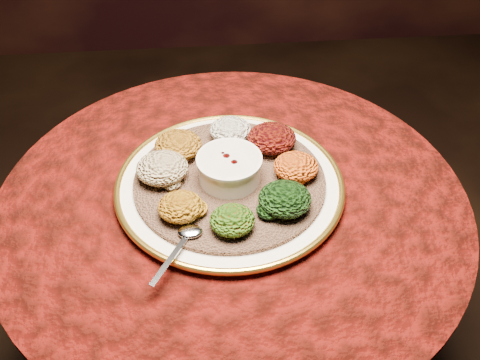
{
  "coord_description": "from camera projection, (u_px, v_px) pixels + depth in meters",
  "views": [
    {
      "loc": [
        -0.06,
        -0.79,
        1.49
      ],
      "look_at": [
        0.02,
        0.01,
        0.76
      ],
      "focal_mm": 40.0,
      "sensor_mm": 36.0,
      "label": 1
    }
  ],
  "objects": [
    {
      "name": "portion_timatim",
      "position": [
        162.0,
        168.0,
        1.07
      ],
      "size": [
        0.1,
        0.1,
        0.05
      ],
      "primitive_type": "ellipsoid",
      "color": "maroon",
      "rests_on": "injera"
    },
    {
      "name": "platter",
      "position": [
        230.0,
        184.0,
        1.1
      ],
      "size": [
        0.55,
        0.55,
        0.02
      ],
      "rotation": [
        0.0,
        0.0,
        -0.25
      ],
      "color": "white",
      "rests_on": "table"
    },
    {
      "name": "portion_tikil",
      "position": [
        296.0,
        167.0,
        1.08
      ],
      "size": [
        0.09,
        0.09,
        0.04
      ],
      "primitive_type": "ellipsoid",
      "color": "#C07D10",
      "rests_on": "injera"
    },
    {
      "name": "portion_kik",
      "position": [
        180.0,
        207.0,
        1.0
      ],
      "size": [
        0.09,
        0.08,
        0.04
      ],
      "primitive_type": "ellipsoid",
      "color": "#9D690D",
      "rests_on": "injera"
    },
    {
      "name": "spoon",
      "position": [
        187.0,
        236.0,
        0.96
      ],
      "size": [
        0.09,
        0.13,
        0.01
      ],
      "rotation": [
        0.0,
        0.0,
        -2.1
      ],
      "color": "silver",
      "rests_on": "injera"
    },
    {
      "name": "injera",
      "position": [
        230.0,
        180.0,
        1.09
      ],
      "size": [
        0.51,
        0.51,
        0.01
      ],
      "primitive_type": "cylinder",
      "rotation": [
        0.0,
        0.0,
        0.4
      ],
      "color": "#895E44",
      "rests_on": "platter"
    },
    {
      "name": "portion_ayib",
      "position": [
        230.0,
        130.0,
        1.17
      ],
      "size": [
        0.09,
        0.09,
        0.04
      ],
      "primitive_type": "ellipsoid",
      "color": "beige",
      "rests_on": "injera"
    },
    {
      "name": "stew_bowl",
      "position": [
        229.0,
        167.0,
        1.06
      ],
      "size": [
        0.13,
        0.13,
        0.05
      ],
      "color": "silver",
      "rests_on": "injera"
    },
    {
      "name": "portion_gomen",
      "position": [
        285.0,
        199.0,
        1.01
      ],
      "size": [
        0.1,
        0.1,
        0.05
      ],
      "primitive_type": "ellipsoid",
      "color": "black",
      "rests_on": "injera"
    },
    {
      "name": "portion_mixveg",
      "position": [
        232.0,
        220.0,
        0.97
      ],
      "size": [
        0.08,
        0.08,
        0.04
      ],
      "primitive_type": "ellipsoid",
      "color": "maroon",
      "rests_on": "injera"
    },
    {
      "name": "portion_shiro",
      "position": [
        178.0,
        145.0,
        1.13
      ],
      "size": [
        0.1,
        0.1,
        0.05
      ],
      "primitive_type": "ellipsoid",
      "color": "#9A5E12",
      "rests_on": "injera"
    },
    {
      "name": "table",
      "position": [
        233.0,
        251.0,
        1.21
      ],
      "size": [
        0.96,
        0.96,
        0.73
      ],
      "color": "black",
      "rests_on": "ground"
    },
    {
      "name": "portion_kitfo",
      "position": [
        272.0,
        138.0,
        1.14
      ],
      "size": [
        0.1,
        0.1,
        0.05
      ],
      "primitive_type": "ellipsoid",
      "color": "black",
      "rests_on": "injera"
    }
  ]
}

